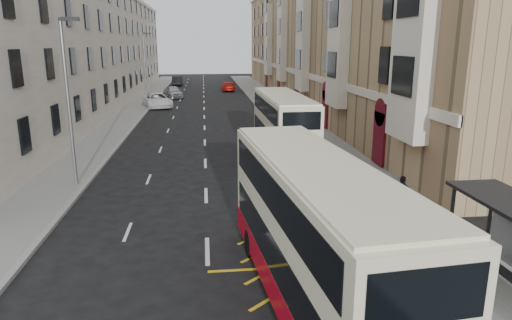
{
  "coord_description": "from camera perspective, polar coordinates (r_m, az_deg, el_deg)",
  "views": [
    {
      "loc": [
        0.04,
        -10.58,
        6.95
      ],
      "look_at": [
        2.3,
        9.3,
        1.84
      ],
      "focal_mm": 32.0,
      "sensor_mm": 36.0,
      "label": 1
    }
  ],
  "objects": [
    {
      "name": "street_lamp_far",
      "position": [
        53.02,
        -13.67,
        11.43
      ],
      "size": [
        0.93,
        0.18,
        8.0
      ],
      "color": "gray",
      "rests_on": "pavement_left"
    },
    {
      "name": "pavement_right",
      "position": [
        41.92,
        4.57,
        4.84
      ],
      "size": [
        4.0,
        120.0,
        0.15
      ],
      "primitive_type": "cube",
      "color": "slate",
      "rests_on": "ground"
    },
    {
      "name": "kerb_right",
      "position": [
        41.59,
        1.85,
        4.8
      ],
      "size": [
        0.25,
        120.0,
        0.15
      ],
      "primitive_type": "cube",
      "color": "gray",
      "rests_on": "ground"
    },
    {
      "name": "street_lamp_near",
      "position": [
        23.58,
        -22.38,
        7.64
      ],
      "size": [
        0.93,
        0.18,
        8.0
      ],
      "color": "gray",
      "rests_on": "pavement_left"
    },
    {
      "name": "litter_bin",
      "position": [
        14.04,
        21.66,
        -13.37
      ],
      "size": [
        0.59,
        0.59,
        0.98
      ],
      "color": "black",
      "rests_on": "pavement_right"
    },
    {
      "name": "terrace_right",
      "position": [
        57.89,
        8.66,
        14.73
      ],
      "size": [
        10.75,
        79.0,
        15.25
      ],
      "color": "tan",
      "rests_on": "ground"
    },
    {
      "name": "car_dark",
      "position": [
        80.06,
        -9.82,
        9.71
      ],
      "size": [
        1.68,
        4.8,
        1.58
      ],
      "primitive_type": "imported",
      "rotation": [
        0.0,
        0.0,
        -0.0
      ],
      "color": "black",
      "rests_on": "ground"
    },
    {
      "name": "double_decker_front",
      "position": [
        12.2,
        7.23,
        -9.27
      ],
      "size": [
        3.27,
        10.45,
        4.1
      ],
      "rotation": [
        0.0,
        0.0,
        0.09
      ],
      "color": "#EEE9BE",
      "rests_on": "ground"
    },
    {
      "name": "road_markings",
      "position": [
        56.01,
        -6.52,
        7.11
      ],
      "size": [
        10.0,
        110.0,
        0.01
      ],
      "primitive_type": null,
      "color": "silver",
      "rests_on": "ground"
    },
    {
      "name": "terrace_left",
      "position": [
        57.68,
        -20.54,
        13.02
      ],
      "size": [
        9.18,
        79.0,
        13.25
      ],
      "color": "silver",
      "rests_on": "ground"
    },
    {
      "name": "kerb_left",
      "position": [
        41.6,
        -14.78,
        4.34
      ],
      "size": [
        0.25,
        120.0,
        0.15
      ],
      "primitive_type": "cube",
      "color": "gray",
      "rests_on": "ground"
    },
    {
      "name": "white_van",
      "position": [
        52.69,
        -12.25,
        7.31
      ],
      "size": [
        4.18,
        6.32,
        1.61
      ],
      "primitive_type": "imported",
      "rotation": [
        0.0,
        0.0,
        0.28
      ],
      "color": "white",
      "rests_on": "ground"
    },
    {
      "name": "car_red",
      "position": [
        70.03,
        -3.48,
        9.18
      ],
      "size": [
        2.09,
        4.89,
        1.41
      ],
      "primitive_type": "imported",
      "rotation": [
        0.0,
        0.0,
        3.12
      ],
      "color": "#A30F07",
      "rests_on": "ground"
    },
    {
      "name": "pavement_left",
      "position": [
        41.84,
        -16.82,
        4.26
      ],
      "size": [
        3.0,
        120.0,
        0.15
      ],
      "primitive_type": "cube",
      "color": "slate",
      "rests_on": "ground"
    },
    {
      "name": "double_decker_rear",
      "position": [
        27.82,
        3.39,
        4.14
      ],
      "size": [
        2.44,
        10.09,
        4.01
      ],
      "rotation": [
        0.0,
        0.0,
        0.01
      ],
      "color": "#EEE9BE",
      "rests_on": "ground"
    },
    {
      "name": "car_silver",
      "position": [
        61.64,
        -10.31,
        8.37
      ],
      "size": [
        3.14,
        5.01,
        1.59
      ],
      "primitive_type": "imported",
      "rotation": [
        0.0,
        0.0,
        0.29
      ],
      "color": "#999CA0",
      "rests_on": "ground"
    },
    {
      "name": "ground",
      "position": [
        12.66,
        -5.92,
        -19.05
      ],
      "size": [
        200.0,
        200.0,
        0.0
      ],
      "primitive_type": "plane",
      "color": "black",
      "rests_on": "ground"
    },
    {
      "name": "pedestrian_far",
      "position": [
        19.38,
        17.78,
        -4.31
      ],
      "size": [
        1.04,
        0.89,
        1.67
      ],
      "primitive_type": "imported",
      "rotation": [
        0.0,
        0.0,
        2.54
      ],
      "color": "black",
      "rests_on": "pavement_right"
    },
    {
      "name": "guard_railing",
      "position": [
        18.5,
        13.58,
        -5.31
      ],
      "size": [
        0.06,
        6.56,
        1.01
      ],
      "color": "red",
      "rests_on": "pavement_right"
    }
  ]
}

